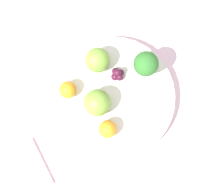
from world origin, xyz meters
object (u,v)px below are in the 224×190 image
broccoli (146,64)px  napkin (9,178)px  bowl (112,97)px  orange_front (68,90)px  apple_green (98,60)px  grape_cluster (118,74)px  orange_back (108,129)px  apple_red (97,102)px

broccoli → napkin: size_ratio=0.43×
bowl → napkin: (-0.02, 0.25, -0.01)m
orange_front → napkin: orange_front is taller
apple_green → grape_cluster: apple_green is taller
orange_back → napkin: (0.03, 0.21, -0.04)m
orange_front → napkin: (-0.08, 0.19, -0.04)m
apple_green → napkin: (-0.09, 0.27, -0.05)m
napkin → bowl: bearing=-85.3°
bowl → apple_red: size_ratio=4.79×
apple_red → apple_green: 0.08m
orange_back → grape_cluster: orange_back is taller
bowl → apple_red: 0.05m
orange_front → apple_red: bearing=-148.0°
apple_green → orange_front: (-0.02, 0.08, -0.01)m
bowl → orange_front: 0.09m
apple_red → grape_cluster: (0.03, -0.07, -0.02)m
broccoli → grape_cluster: size_ratio=2.30×
broccoli → orange_back: (-0.06, 0.13, -0.02)m
apple_red → orange_front: size_ratio=1.53×
apple_red → apple_green: apple_red is taller
orange_back → napkin: size_ratio=0.23×
apple_red → grape_cluster: 0.07m
apple_green → grape_cluster: bearing=-155.6°
orange_front → orange_back: bearing=-168.5°
napkin → orange_back: bearing=-98.4°
broccoli → apple_green: 0.09m
apple_green → napkin: bearing=108.9°
orange_back → grape_cluster: (0.08, -0.08, -0.01)m
apple_green → bowl: bearing=169.1°
orange_back → apple_green: bearing=-25.3°
bowl → apple_green: apple_green is taller
orange_front → orange_back: (-0.11, -0.02, 0.00)m
apple_green → orange_front: 0.08m
bowl → orange_front: bearing=50.3°
broccoli → orange_back: broccoli is taller
apple_green → grape_cluster: size_ratio=1.70×
orange_front → orange_back: same height
apple_red → napkin: size_ratio=0.34×
broccoli → napkin: (-0.03, 0.34, -0.06)m
broccoli → orange_back: 0.14m
apple_green → orange_front: size_ratio=1.45×
bowl → orange_back: bearing=139.4°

